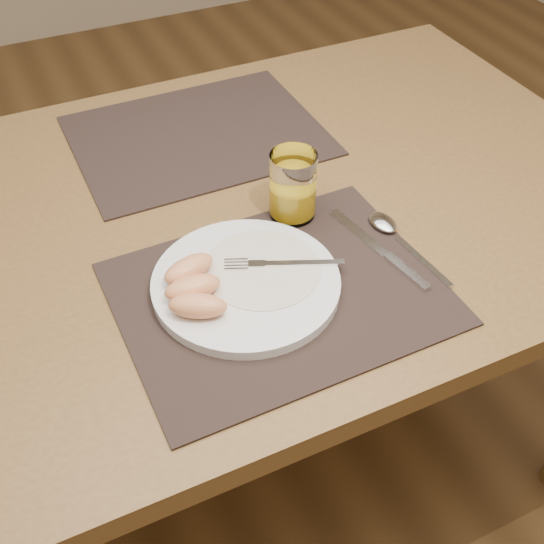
{
  "coord_description": "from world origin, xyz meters",
  "views": [
    {
      "loc": [
        -0.32,
        -0.83,
        1.44
      ],
      "look_at": [
        -0.02,
        -0.19,
        0.77
      ],
      "focal_mm": 45.0,
      "sensor_mm": 36.0,
      "label": 1
    }
  ],
  "objects_px": {
    "spoon": "(389,228)",
    "knife": "(386,254)",
    "fork": "(273,264)",
    "table": "(236,243)",
    "plate": "(246,283)",
    "juice_glass": "(293,189)",
    "placemat_near": "(279,293)",
    "placemat_far": "(198,135)"
  },
  "relations": [
    {
      "from": "spoon",
      "to": "knife",
      "type": "bearing_deg",
      "value": -125.74
    },
    {
      "from": "fork",
      "to": "spoon",
      "type": "xyz_separation_m",
      "value": [
        0.2,
        0.01,
        -0.01
      ]
    },
    {
      "from": "table",
      "to": "plate",
      "type": "bearing_deg",
      "value": -107.65
    },
    {
      "from": "knife",
      "to": "plate",
      "type": "bearing_deg",
      "value": 172.77
    },
    {
      "from": "fork",
      "to": "juice_glass",
      "type": "height_order",
      "value": "juice_glass"
    },
    {
      "from": "placemat_near",
      "to": "juice_glass",
      "type": "height_order",
      "value": "juice_glass"
    },
    {
      "from": "placemat_near",
      "to": "plate",
      "type": "height_order",
      "value": "plate"
    },
    {
      "from": "table",
      "to": "fork",
      "type": "relative_size",
      "value": 8.39
    },
    {
      "from": "plate",
      "to": "spoon",
      "type": "relative_size",
      "value": 1.41
    },
    {
      "from": "placemat_far",
      "to": "juice_glass",
      "type": "height_order",
      "value": "juice_glass"
    },
    {
      "from": "fork",
      "to": "placemat_near",
      "type": "bearing_deg",
      "value": -103.61
    },
    {
      "from": "table",
      "to": "placemat_near",
      "type": "relative_size",
      "value": 3.11
    },
    {
      "from": "plate",
      "to": "fork",
      "type": "bearing_deg",
      "value": 12.48
    },
    {
      "from": "table",
      "to": "spoon",
      "type": "distance_m",
      "value": 0.27
    },
    {
      "from": "table",
      "to": "spoon",
      "type": "height_order",
      "value": "spoon"
    },
    {
      "from": "table",
      "to": "juice_glass",
      "type": "distance_m",
      "value": 0.17
    },
    {
      "from": "spoon",
      "to": "fork",
      "type": "bearing_deg",
      "value": -176.97
    },
    {
      "from": "spoon",
      "to": "plate",
      "type": "bearing_deg",
      "value": -175.14
    },
    {
      "from": "plate",
      "to": "juice_glass",
      "type": "relative_size",
      "value": 2.42
    },
    {
      "from": "placemat_near",
      "to": "plate",
      "type": "distance_m",
      "value": 0.05
    },
    {
      "from": "placemat_near",
      "to": "juice_glass",
      "type": "distance_m",
      "value": 0.19
    },
    {
      "from": "plate",
      "to": "juice_glass",
      "type": "xyz_separation_m",
      "value": [
        0.14,
        0.12,
        0.04
      ]
    },
    {
      "from": "table",
      "to": "placemat_far",
      "type": "relative_size",
      "value": 3.11
    },
    {
      "from": "knife",
      "to": "spoon",
      "type": "distance_m",
      "value": 0.06
    },
    {
      "from": "placemat_far",
      "to": "plate",
      "type": "xyz_separation_m",
      "value": [
        -0.08,
        -0.41,
        0.01
      ]
    },
    {
      "from": "placemat_far",
      "to": "spoon",
      "type": "bearing_deg",
      "value": -66.02
    },
    {
      "from": "placemat_near",
      "to": "plate",
      "type": "bearing_deg",
      "value": 142.61
    },
    {
      "from": "placemat_near",
      "to": "juice_glass",
      "type": "bearing_deg",
      "value": 57.8
    },
    {
      "from": "juice_glass",
      "to": "placemat_near",
      "type": "bearing_deg",
      "value": -122.2
    },
    {
      "from": "table",
      "to": "placemat_far",
      "type": "distance_m",
      "value": 0.24
    },
    {
      "from": "placemat_near",
      "to": "spoon",
      "type": "relative_size",
      "value": 2.34
    },
    {
      "from": "fork",
      "to": "juice_glass",
      "type": "bearing_deg",
      "value": 52.49
    },
    {
      "from": "placemat_near",
      "to": "fork",
      "type": "bearing_deg",
      "value": 76.39
    },
    {
      "from": "table",
      "to": "fork",
      "type": "height_order",
      "value": "fork"
    },
    {
      "from": "table",
      "to": "juice_glass",
      "type": "relative_size",
      "value": 12.53
    },
    {
      "from": "plate",
      "to": "juice_glass",
      "type": "height_order",
      "value": "juice_glass"
    },
    {
      "from": "knife",
      "to": "spoon",
      "type": "height_order",
      "value": "spoon"
    },
    {
      "from": "juice_glass",
      "to": "spoon",
      "type": "bearing_deg",
      "value": -40.9
    },
    {
      "from": "placemat_far",
      "to": "spoon",
      "type": "height_order",
      "value": "spoon"
    },
    {
      "from": "plate",
      "to": "table",
      "type": "bearing_deg",
      "value": 72.35
    },
    {
      "from": "spoon",
      "to": "juice_glass",
      "type": "distance_m",
      "value": 0.16
    },
    {
      "from": "placemat_far",
      "to": "knife",
      "type": "distance_m",
      "value": 0.46
    }
  ]
}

